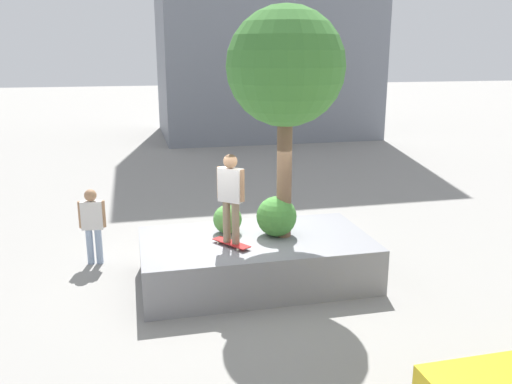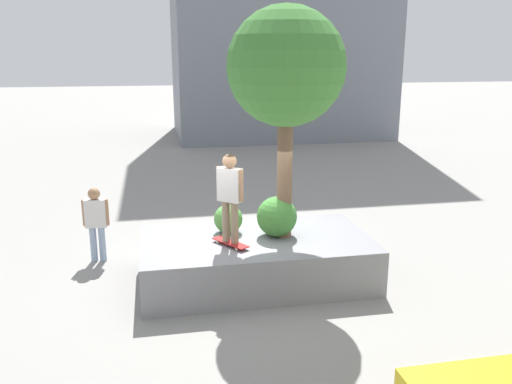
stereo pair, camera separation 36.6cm
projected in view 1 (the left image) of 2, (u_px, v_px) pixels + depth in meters
ground_plane at (233, 278)px, 10.41m from camera, size 120.00×120.00×0.00m
planter_ledge at (256, 260)px, 10.18m from camera, size 4.28×2.37×0.85m
plaza_tree at (286, 69)px, 9.43m from camera, size 2.12×2.12×4.20m
boxwood_shrub at (276, 216)px, 10.13m from camera, size 0.76×0.76×0.76m
hedge_clump at (228, 219)px, 10.30m from camera, size 0.55×0.55×0.55m
skateboard at (231, 243)px, 9.65m from camera, size 0.61×0.79×0.07m
skateboarder at (231, 192)px, 9.41m from camera, size 0.45×0.42×1.61m
pedestrian_crossing at (92, 221)px, 10.89m from camera, size 0.53×0.24×1.58m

